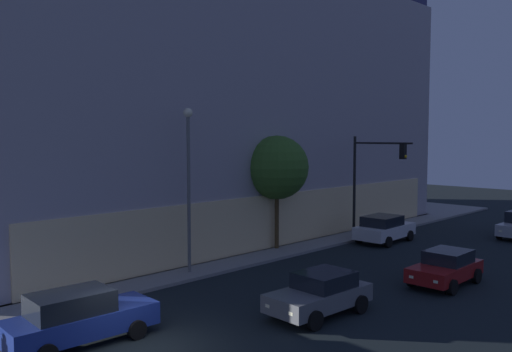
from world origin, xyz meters
TOP-DOWN VIEW (x-y plane):
  - ground_plane at (0.00, 0.00)m, footprint 120.00×120.00m
  - modern_building at (14.76, 17.24)m, footprint 35.80×20.49m
  - traffic_light_far_corner at (20.02, 4.72)m, footprint 0.37×4.22m
  - street_lamp_sidewalk at (6.67, 6.17)m, footprint 0.44×0.44m
  - sidewalk_tree at (13.58, 6.87)m, footprint 3.66×3.66m
  - car_blue at (-1.05, 1.94)m, footprint 4.78×2.14m
  - car_grey at (6.56, -1.77)m, footprint 4.24×2.25m
  - car_red at (13.69, -3.25)m, footprint 4.08×2.08m
  - car_white at (20.13, 3.79)m, footprint 4.53×2.37m

SIDE VIEW (x-z plane):
  - ground_plane at x=0.00m, z-range 0.00..0.00m
  - car_red at x=13.69m, z-range 0.02..1.54m
  - car_grey at x=6.56m, z-range 0.03..1.59m
  - car_white at x=20.13m, z-range 0.03..1.71m
  - car_blue at x=-1.05m, z-range 0.01..1.74m
  - traffic_light_far_corner at x=20.02m, z-range 1.22..7.68m
  - sidewalk_tree at x=13.58m, z-range 1.56..8.07m
  - street_lamp_sidewalk at x=6.67m, z-range 1.16..8.93m
  - modern_building at x=14.76m, z-range -0.09..20.18m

